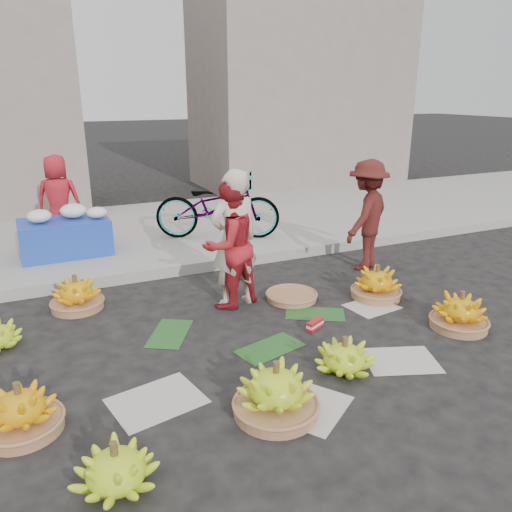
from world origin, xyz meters
name	(u,v)px	position (x,y,z in m)	size (l,w,h in m)	color
ground	(270,338)	(0.00, 0.00, 0.00)	(80.00, 80.00, 0.00)	black
curb	(201,265)	(0.00, 2.20, 0.07)	(40.00, 0.25, 0.15)	gray
sidewalk	(163,229)	(0.00, 4.30, 0.06)	(40.00, 4.00, 0.12)	gray
building_right	(298,85)	(4.50, 7.70, 2.50)	(5.00, 3.00, 5.00)	gray
newspaper_scatter	(310,377)	(0.00, -0.80, 0.00)	(3.20, 1.80, 0.00)	beige
banana_leaves	(253,331)	(-0.10, 0.20, 0.00)	(2.00, 1.00, 0.00)	#194D1B
banana_bunch_0	(21,411)	(-2.27, -0.57, 0.17)	(0.59, 0.59, 0.40)	#925E3D
banana_bunch_1	(116,468)	(-1.74, -1.40, 0.14)	(0.66, 0.66, 0.33)	#93C21B
banana_bunch_2	(276,392)	(-0.50, -1.13, 0.19)	(0.65, 0.65, 0.45)	#925E3D
banana_bunch_3	(344,356)	(0.33, -0.82, 0.14)	(0.67, 0.67, 0.33)	#93C21B
banana_bunch_4	(460,313)	(1.90, -0.61, 0.17)	(0.58, 0.58, 0.41)	#925E3D
banana_bunch_5	(377,284)	(1.61, 0.41, 0.17)	(0.58, 0.58, 0.41)	#925E3D
banana_bunch_7	(76,295)	(-1.69, 1.54, 0.17)	(0.61, 0.61, 0.41)	#925E3D
basket_spare	(292,296)	(0.66, 0.78, 0.03)	(0.59, 0.59, 0.07)	#925E3D
incense_stack	(315,324)	(0.51, -0.01, 0.05)	(0.22, 0.07, 0.09)	red
vendor_cream	(234,239)	(-0.01, 0.93, 0.79)	(0.57, 0.38, 1.57)	beige
vendor_red	(229,245)	(-0.07, 0.93, 0.72)	(0.70, 0.54, 1.44)	red
man_striped	(367,216)	(2.09, 1.34, 0.76)	(0.98, 0.56, 1.51)	maroon
flower_table	(66,234)	(-1.65, 3.33, 0.41)	(1.24, 0.79, 0.71)	#1938A8
grey_bucket	(35,251)	(-2.07, 3.12, 0.28)	(0.29, 0.29, 0.32)	slate
flower_vendor	(59,199)	(-1.65, 4.00, 0.79)	(0.66, 0.43, 1.35)	red
bicycle	(217,206)	(0.63, 3.23, 0.63)	(1.96, 0.68, 1.03)	gray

